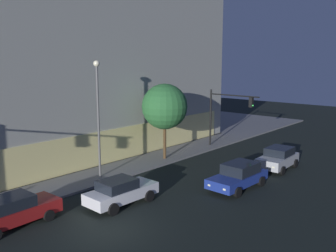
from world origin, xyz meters
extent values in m
plane|color=black|center=(0.00, 0.00, 0.00)|extent=(120.00, 120.00, 0.00)
cube|color=#4C4C51|center=(10.34, 23.76, 0.07)|extent=(28.79, 29.29, 0.15)
cube|color=#FAE992|center=(10.34, 9.51, 1.52)|extent=(25.55, 0.60, 2.74)
cube|color=#A0A197|center=(10.34, 23.76, 9.72)|extent=(28.39, 28.89, 19.13)
cylinder|color=black|center=(18.77, 6.74, 2.91)|extent=(0.18, 0.18, 5.52)
cylinder|color=black|center=(18.71, 4.13, 5.25)|extent=(0.24, 5.22, 0.12)
cube|color=black|center=(18.67, 2.31, 4.75)|extent=(0.33, 0.33, 0.90)
sphere|color=green|center=(18.67, 2.13, 4.47)|extent=(0.18, 0.18, 0.18)
cylinder|color=#5C5C5C|center=(5.02, 6.91, 4.14)|extent=(0.16, 0.16, 7.97)
sphere|color=#F9EFC6|center=(5.02, 6.91, 8.27)|extent=(0.44, 0.44, 0.44)
cylinder|color=#49341E|center=(11.91, 6.73, 1.63)|extent=(0.26, 0.26, 2.96)
sphere|color=#2A6733|center=(11.91, 6.73, 4.65)|extent=(3.86, 3.86, 3.86)
cube|color=maroon|center=(-2.88, 4.16, 0.66)|extent=(4.76, 1.92, 0.71)
cube|color=black|center=(-3.23, 4.15, 1.31)|extent=(2.59, 1.69, 0.60)
cube|color=#F9F4CC|center=(-0.59, 4.75, 0.66)|extent=(0.12, 0.20, 0.12)
cube|color=#F9F4CC|center=(-0.56, 3.67, 0.66)|extent=(0.12, 0.20, 0.12)
cylinder|color=black|center=(-1.44, 5.09, 0.31)|extent=(0.62, 0.25, 0.61)
cylinder|color=black|center=(-1.40, 3.29, 0.31)|extent=(0.62, 0.25, 0.61)
cube|color=silver|center=(2.78, 2.08, 0.69)|extent=(4.57, 1.92, 0.67)
cube|color=black|center=(2.44, 2.09, 1.31)|extent=(2.17, 1.67, 0.59)
cube|color=#F9F4CC|center=(5.00, 2.54, 0.69)|extent=(0.13, 0.20, 0.12)
cube|color=#F9F4CC|center=(4.97, 1.47, 0.69)|extent=(0.13, 0.20, 0.12)
cylinder|color=black|center=(4.20, 2.92, 0.35)|extent=(0.71, 0.26, 0.70)
cylinder|color=black|center=(4.15, 1.14, 0.35)|extent=(0.71, 0.26, 0.70)
cylinder|color=black|center=(1.40, 3.01, 0.35)|extent=(0.71, 0.26, 0.70)
cylinder|color=black|center=(1.35, 1.23, 0.35)|extent=(0.71, 0.26, 0.70)
cube|color=navy|center=(9.79, -1.67, 0.65)|extent=(4.81, 2.14, 0.62)
cube|color=black|center=(10.15, -1.69, 1.32)|extent=(2.44, 1.85, 0.71)
cube|color=#F9F4CC|center=(7.45, -2.17, 0.65)|extent=(0.13, 0.20, 0.12)
cube|color=#F9F4CC|center=(7.50, -1.00, 0.65)|extent=(0.13, 0.20, 0.12)
cylinder|color=black|center=(8.28, -2.59, 0.34)|extent=(0.68, 0.27, 0.67)
cylinder|color=black|center=(8.36, -0.64, 0.34)|extent=(0.68, 0.27, 0.67)
cylinder|color=black|center=(11.22, -2.71, 0.34)|extent=(0.68, 0.27, 0.67)
cylinder|color=black|center=(11.30, -0.76, 0.34)|extent=(0.68, 0.27, 0.67)
cube|color=#B7BABF|center=(15.76, -1.76, 0.71)|extent=(4.21, 2.03, 0.74)
cube|color=black|center=(16.07, -1.75, 1.38)|extent=(2.23, 1.78, 0.61)
cube|color=#F9F4CC|center=(13.75, -2.39, 0.71)|extent=(0.13, 0.20, 0.12)
cube|color=#F9F4CC|center=(13.71, -1.25, 0.71)|extent=(0.13, 0.20, 0.12)
cylinder|color=black|center=(14.50, -2.76, 0.34)|extent=(0.69, 0.26, 0.68)
cylinder|color=black|center=(14.44, -0.84, 0.34)|extent=(0.69, 0.26, 0.68)
cylinder|color=black|center=(17.07, -2.68, 0.34)|extent=(0.69, 0.26, 0.68)
cylinder|color=black|center=(17.02, -0.77, 0.34)|extent=(0.69, 0.26, 0.68)
camera|label=1|loc=(-11.48, -13.94, 8.58)|focal=39.98mm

